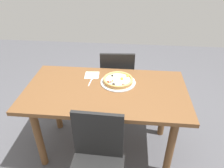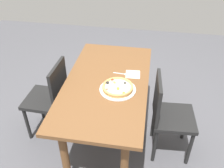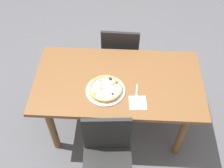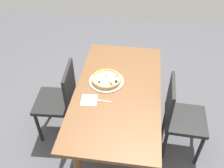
# 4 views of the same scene
# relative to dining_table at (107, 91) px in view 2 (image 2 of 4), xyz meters

# --- Properties ---
(ground_plane) EXTENTS (6.00, 6.00, 0.00)m
(ground_plane) POSITION_rel_dining_table_xyz_m (0.00, 0.00, -0.65)
(ground_plane) COLOR #4C4C51
(dining_table) EXTENTS (1.48, 0.79, 0.77)m
(dining_table) POSITION_rel_dining_table_xyz_m (0.00, 0.00, 0.00)
(dining_table) COLOR brown
(dining_table) RESTS_ON ground
(chair_near) EXTENTS (0.41, 0.41, 0.90)m
(chair_near) POSITION_rel_dining_table_xyz_m (0.00, -0.61, -0.15)
(chair_near) COLOR black
(chair_near) RESTS_ON ground
(chair_far) EXTENTS (0.43, 0.43, 0.90)m
(chair_far) POSITION_rel_dining_table_xyz_m (0.06, 0.61, -0.15)
(chair_far) COLOR black
(chair_far) RESTS_ON ground
(plate) EXTENTS (0.33, 0.33, 0.01)m
(plate) POSITION_rel_dining_table_xyz_m (0.10, 0.12, 0.12)
(plate) COLOR silver
(plate) RESTS_ON dining_table
(pizza) EXTENTS (0.29, 0.29, 0.05)m
(pizza) POSITION_rel_dining_table_xyz_m (0.10, 0.12, 0.15)
(pizza) COLOR tan
(pizza) RESTS_ON plate
(fork) EXTENTS (0.03, 0.17, 0.00)m
(fork) POSITION_rel_dining_table_xyz_m (-0.16, 0.13, 0.12)
(fork) COLOR silver
(fork) RESTS_ON dining_table
(napkin) EXTENTS (0.15, 0.15, 0.00)m
(napkin) POSITION_rel_dining_table_xyz_m (-0.17, 0.24, 0.12)
(napkin) COLOR white
(napkin) RESTS_ON dining_table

